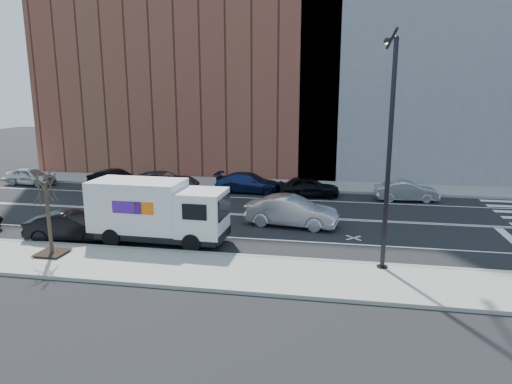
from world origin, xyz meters
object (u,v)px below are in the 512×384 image
(fedex_van, at_px, (157,211))
(driving_sedan, at_px, (291,211))
(far_parked_b, at_px, (116,179))
(far_parked_a, at_px, (30,176))

(fedex_van, distance_m, driving_sedan, 7.16)
(far_parked_b, bearing_deg, fedex_van, -140.57)
(fedex_van, xyz_separation_m, far_parked_a, (-15.04, 11.35, -0.90))
(far_parked_b, height_order, driving_sedan, driving_sedan)
(fedex_van, relative_size, far_parked_b, 1.59)
(far_parked_a, distance_m, far_parked_b, 7.09)
(far_parked_b, relative_size, driving_sedan, 0.85)
(fedex_van, bearing_deg, driving_sedan, 34.11)
(fedex_van, relative_size, far_parked_a, 1.68)
(far_parked_b, bearing_deg, far_parked_a, 95.11)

